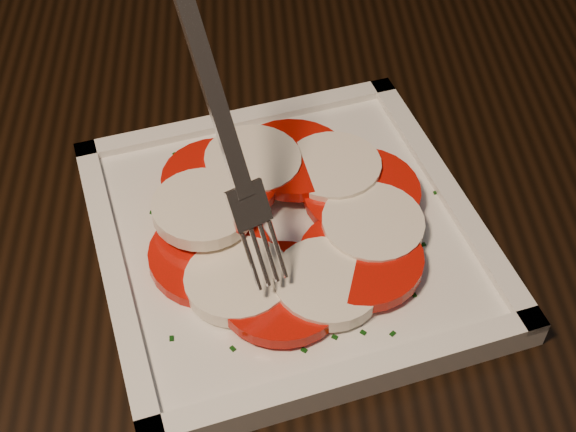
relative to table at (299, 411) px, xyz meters
The scene contains 5 objects.
table is the anchor object (origin of this frame).
chair 0.67m from the table, 94.35° to the left, with size 0.45×0.45×0.93m.
plate 0.13m from the table, 90.66° to the left, with size 0.25×0.25×0.01m, color white.
caprese_salad 0.14m from the table, 90.65° to the left, with size 0.20×0.19×0.03m.
fork 0.24m from the table, 122.37° to the left, with size 0.04×0.11×0.18m, color white, non-canonical shape.
Camera 1 is at (0.03, -0.03, 1.17)m, focal length 50.00 mm.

